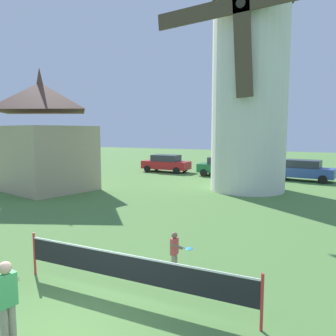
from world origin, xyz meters
The scene contains 9 objects.
ground_plane centered at (0.00, 0.00, 0.00)m, with size 120.00×120.00×0.00m, color #517F3D.
windmill centered at (-0.07, 16.22, 7.05)m, with size 9.73×5.28×15.18m.
tennis_net centered at (0.43, 1.52, 0.69)m, with size 5.75×0.06×1.10m.
player_near centered at (-0.67, -0.68, 0.82)m, with size 0.77×0.69×1.46m.
player_far centered at (0.82, 3.15, 0.61)m, with size 0.66×0.49×1.08m.
parked_car_red centered at (-8.70, 22.43, 0.81)m, with size 4.39×2.01×1.56m.
parked_car_green centered at (-3.19, 21.83, 0.81)m, with size 4.10×2.01×1.56m.
parked_car_blue centered at (2.86, 21.98, 0.81)m, with size 4.58×2.32×1.56m.
chapel centered at (-11.89, 11.02, 3.28)m, with size 7.22×5.99×7.60m.
Camera 1 is at (4.15, -4.36, 3.66)m, focal length 35.12 mm.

